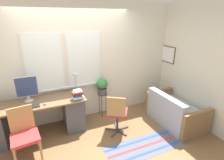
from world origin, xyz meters
The scene contains 15 objects.
ground_plane centered at (0.00, 0.00, 0.00)m, with size 14.00×14.00×0.00m, color brown.
wall_back_with_window centered at (-0.01, 0.72, 1.35)m, with size 9.00×0.12×2.70m.
wall_right_with_picture centered at (2.45, 0.00, 1.35)m, with size 0.08×9.00×2.70m.
desk centered at (-0.94, 0.32, 0.40)m, with size 1.97×0.64×0.75m.
monitor centered at (-1.03, 0.44, 1.03)m, with size 0.40×0.17×0.51m.
keyboard centered at (-1.01, 0.14, 0.76)m, with size 0.32×0.12×0.02m.
mouse centered at (-0.75, 0.14, 0.77)m, with size 0.04×0.07×0.04m.
desk_lamp centered at (-0.08, 0.41, 1.12)m, with size 0.14×0.14×0.48m.
book_stack centered at (-0.12, 0.12, 0.85)m, with size 0.22×0.18×0.20m.
desk_chair_wooden centered at (-1.15, -0.21, 0.47)m, with size 0.49×0.50×0.89m.
office_chair_swivel centered at (0.58, -0.26, 0.48)m, with size 0.55×0.56×0.89m.
couch_loveseat centered at (1.95, -0.44, 0.26)m, with size 0.77×1.29×0.73m.
plant_stand centered at (0.56, 0.53, 0.51)m, with size 0.23×0.23×0.59m.
potted_plant centered at (0.56, 0.53, 0.79)m, with size 0.27×0.27×0.38m.
floor_rug_striped centered at (0.90, -0.86, 0.00)m, with size 1.59×0.59×0.01m.
Camera 1 is at (-0.78, -3.09, 2.32)m, focal length 28.00 mm.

